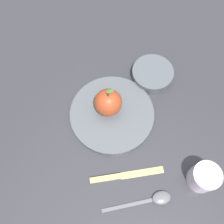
# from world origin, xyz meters

# --- Properties ---
(ground_plane) EXTENTS (2.40, 2.40, 0.00)m
(ground_plane) POSITION_xyz_m (0.00, 0.00, 0.00)
(ground_plane) COLOR #2D2D33
(dinner_plate) EXTENTS (0.25, 0.25, 0.02)m
(dinner_plate) POSITION_xyz_m (0.03, 0.04, 0.01)
(dinner_plate) COLOR #4C5156
(dinner_plate) RESTS_ON ground_plane
(apple) EXTENTS (0.08, 0.08, 0.09)m
(apple) POSITION_xyz_m (0.03, 0.06, 0.05)
(apple) COLOR #9E3D1E
(apple) RESTS_ON dinner_plate
(side_bowl) EXTENTS (0.13, 0.13, 0.03)m
(side_bowl) POSITION_xyz_m (0.21, 0.01, 0.02)
(side_bowl) COLOR #4C5156
(side_bowl) RESTS_ON ground_plane
(cup) EXTENTS (0.07, 0.07, 0.07)m
(cup) POSITION_xyz_m (0.00, -0.25, 0.04)
(cup) COLOR silver
(cup) RESTS_ON ground_plane
(knife) EXTENTS (0.15, 0.16, 0.01)m
(knife) POSITION_xyz_m (-0.11, -0.07, 0.00)
(knife) COLOR #D8B766
(knife) RESTS_ON ground_plane
(spoon) EXTENTS (0.14, 0.14, 0.01)m
(spoon) POSITION_xyz_m (-0.11, -0.18, 0.01)
(spoon) COLOR #59595E
(spoon) RESTS_ON ground_plane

